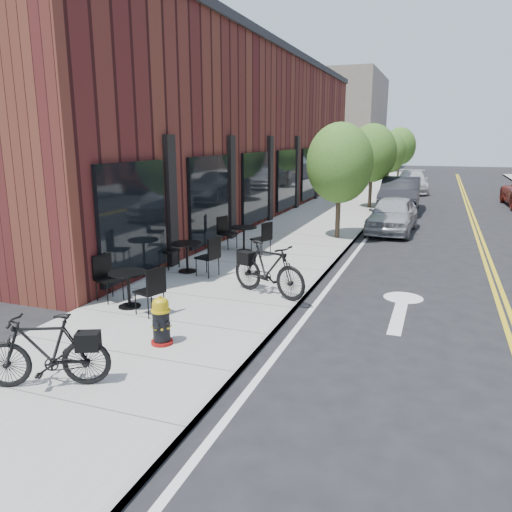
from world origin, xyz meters
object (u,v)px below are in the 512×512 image
at_px(bistro_set_c, 244,235).
at_px(parked_car_c, 412,182).
at_px(bicycle_right, 268,269).
at_px(parked_car_a, 393,214).
at_px(parked_car_b, 400,194).
at_px(fire_hydrant, 161,321).
at_px(bicycle_left, 46,351).
at_px(bistro_set_b, 187,253).
at_px(bistro_set_a, 128,284).

distance_m(bistro_set_c, parked_car_c, 20.40).
relative_size(bicycle_right, parked_car_c, 0.40).
bearing_deg(parked_car_a, parked_car_b, 94.69).
xyz_separation_m(fire_hydrant, parked_car_a, (2.52, 12.22, 0.16)).
bearing_deg(bistro_set_c, fire_hydrant, -59.22).
distance_m(bicycle_left, parked_car_b, 20.02).
bearing_deg(bicycle_right, fire_hydrant, -173.60).
bearing_deg(parked_car_b, parked_car_c, 89.09).
distance_m(bicycle_left, bistro_set_b, 6.07).
height_order(parked_car_b, parked_car_c, parked_car_b).
xyz_separation_m(fire_hydrant, bicycle_left, (-0.70, -1.79, 0.13)).
bearing_deg(bicycle_right, parked_car_a, 10.29).
distance_m(bistro_set_a, bistro_set_c, 5.47).
distance_m(fire_hydrant, bicycle_right, 3.18).
xyz_separation_m(bicycle_left, parked_car_b, (3.02, 19.79, 0.17)).
bearing_deg(fire_hydrant, bistro_set_c, 111.29).
bearing_deg(parked_car_b, bicycle_left, -99.47).
xyz_separation_m(bicycle_left, bistro_set_a, (-0.86, 3.17, -0.04)).
height_order(bicycle_right, bistro_set_c, bicycle_right).
bearing_deg(bicycle_left, bistro_set_b, 165.66).
bearing_deg(bicycle_right, parked_car_c, 17.25).
bearing_deg(parked_car_c, parked_car_a, -92.63).
height_order(bicycle_left, parked_car_c, parked_car_c).
bearing_deg(parked_car_b, fire_hydrant, -98.14).
bearing_deg(bistro_set_a, parked_car_c, 100.55).
height_order(bistro_set_b, parked_car_a, parked_car_a).
distance_m(bistro_set_a, parked_car_a, 11.58).
bearing_deg(parked_car_c, bicycle_left, -99.37).
distance_m(bicycle_right, bistro_set_c, 4.29).
height_order(fire_hydrant, bistro_set_c, bistro_set_c).
relative_size(fire_hydrant, parked_car_a, 0.21).
height_order(parked_car_a, parked_car_b, parked_car_b).
relative_size(bistro_set_a, parked_car_b, 0.37).
height_order(bistro_set_a, parked_car_a, parked_car_a).
bearing_deg(parked_car_b, parked_car_a, -88.83).
height_order(fire_hydrant, parked_car_a, parked_car_a).
relative_size(parked_car_a, parked_car_c, 0.81).
bearing_deg(bistro_set_a, fire_hydrant, -22.27).
height_order(bicycle_right, bistro_set_a, bicycle_right).
bearing_deg(bistro_set_b, bistro_set_c, 94.12).
relative_size(fire_hydrant, bistro_set_b, 0.44).
distance_m(bicycle_left, bicycle_right, 5.09).
xyz_separation_m(bistro_set_a, parked_car_c, (3.89, 25.54, 0.11)).
xyz_separation_m(bicycle_right, bistro_set_b, (-2.54, 1.12, -0.09)).
bearing_deg(bicycle_left, parked_car_b, 147.08).
xyz_separation_m(bicycle_right, parked_car_b, (1.52, 14.93, 0.11)).
relative_size(bistro_set_c, parked_car_a, 0.47).
height_order(bicycle_left, bicycle_right, bicycle_right).
bearing_deg(bistro_set_c, bistro_set_a, -72.79).
bearing_deg(parked_car_c, bistro_set_b, -103.51).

